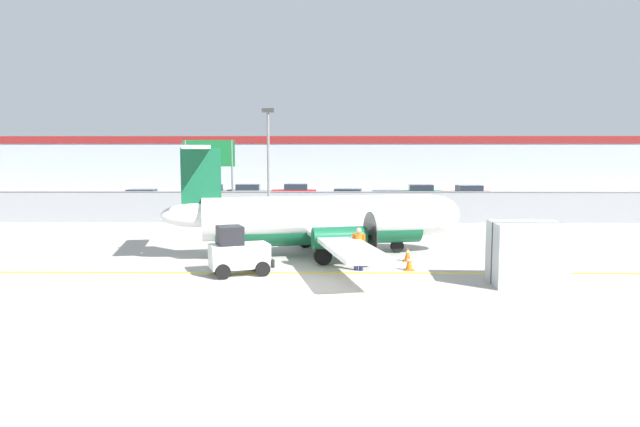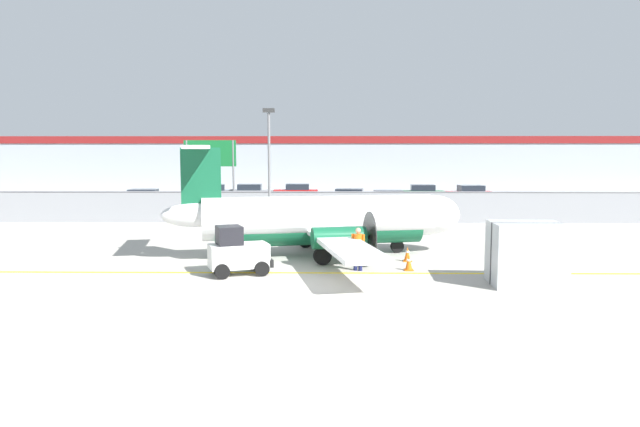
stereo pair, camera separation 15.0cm
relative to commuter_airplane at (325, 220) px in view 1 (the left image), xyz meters
name	(u,v)px [view 1 (the left image)]	position (x,y,z in m)	size (l,w,h in m)	color
ground_plane	(297,273)	(-1.08, -3.90, -1.60)	(140.00, 140.00, 0.01)	#ADA89E
perimeter_fence	(309,206)	(-1.08, 12.10, -0.49)	(98.00, 0.10, 2.10)	gray
parking_lot_strip	(313,206)	(-1.08, 23.60, -1.54)	(98.00, 17.00, 0.12)	#38383A
background_building	(316,165)	(-1.08, 42.09, 1.66)	(91.00, 8.10, 6.50)	#A8B2BC
commuter_airplane	(325,220)	(0.00, 0.00, 0.00)	(13.62, 15.99, 4.92)	white
baggage_tug	(238,253)	(-3.30, -4.23, -0.75)	(2.57, 2.03, 1.88)	silver
ground_crew_worker	(359,247)	(1.33, -3.40, -0.65)	(0.54, 0.43, 1.70)	#191E4C
cargo_container	(527,254)	(7.08, -5.77, -0.50)	(2.49, 2.11, 2.20)	#B7BCC1
traffic_cone_near_left	(408,254)	(3.54, -1.46, -1.29)	(0.36, 0.36, 0.64)	orange
traffic_cone_near_right	(409,262)	(3.34, -3.36, -1.29)	(0.36, 0.36, 0.64)	orange
parked_car_0	(140,199)	(-15.07, 20.62, -0.71)	(4.31, 2.23, 1.58)	#B28C19
parked_car_1	(210,193)	(-10.85, 27.94, -0.71)	(4.39, 2.43, 1.58)	slate
parked_car_2	(249,193)	(-7.20, 28.37, -0.71)	(4.24, 2.08, 1.58)	gray
parked_car_3	(295,192)	(-2.93, 28.90, -0.71)	(4.27, 2.15, 1.58)	red
parked_car_4	(349,198)	(2.00, 21.40, -0.71)	(4.39, 2.43, 1.58)	red
parked_car_5	(388,200)	(5.03, 19.53, -0.71)	(4.26, 2.11, 1.58)	navy
parked_car_6	(420,193)	(8.84, 27.66, -0.71)	(4.30, 2.22, 1.58)	#19662D
parked_car_7	(468,194)	(13.12, 26.80, -0.71)	(4.30, 2.20, 1.58)	red
apron_light_pole	(268,158)	(-3.41, 8.76, 2.70)	(0.70, 0.30, 7.27)	slate
highway_sign	(209,160)	(-8.01, 13.78, 2.54)	(3.60, 0.14, 5.50)	slate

